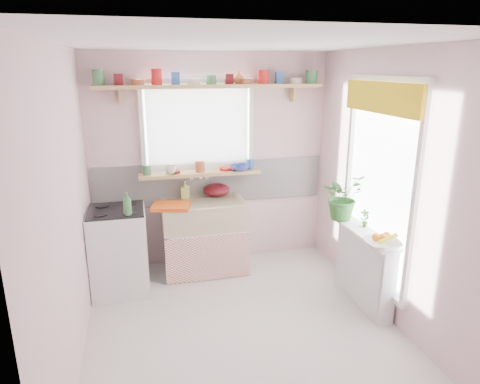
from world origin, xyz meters
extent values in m
plane|color=silver|center=(0.00, 0.00, 0.00)|extent=(3.20, 3.20, 0.00)
plane|color=white|center=(0.00, 0.00, 2.50)|extent=(3.20, 3.20, 0.00)
plane|color=beige|center=(0.00, 1.60, 1.25)|extent=(2.80, 0.00, 2.80)
plane|color=beige|center=(0.00, -1.60, 1.25)|extent=(2.80, 0.00, 2.80)
plane|color=beige|center=(-1.40, 0.00, 1.25)|extent=(0.00, 3.20, 3.20)
plane|color=beige|center=(1.40, 0.00, 1.25)|extent=(0.00, 3.20, 3.20)
cube|color=white|center=(0.00, 1.59, 1.00)|extent=(2.74, 0.03, 0.50)
cube|color=#CC8495|center=(0.00, 1.58, 0.80)|extent=(2.74, 0.02, 0.12)
cube|color=white|center=(-0.15, 1.60, 1.65)|extent=(1.20, 0.01, 1.00)
cube|color=white|center=(-0.15, 1.53, 1.65)|extent=(1.15, 0.02, 0.95)
cube|color=white|center=(1.40, 0.20, 1.25)|extent=(0.01, 1.10, 1.90)
cube|color=gold|center=(1.31, 0.20, 2.06)|extent=(0.03, 1.20, 0.28)
cube|color=white|center=(-0.15, 1.30, 0.28)|extent=(0.85, 0.55, 0.55)
cube|color=#C8503A|center=(-0.15, 1.02, 0.28)|extent=(0.95, 0.02, 0.53)
cube|color=#C4B68F|center=(-0.15, 1.30, 0.70)|extent=(0.95, 0.55, 0.30)
cylinder|color=silver|center=(-0.15, 1.55, 1.10)|extent=(0.03, 0.22, 0.03)
cube|color=white|center=(-1.10, 1.05, 0.45)|extent=(0.58, 0.58, 0.90)
cube|color=black|center=(-1.10, 1.05, 0.91)|extent=(0.56, 0.56, 0.02)
cylinder|color=black|center=(-1.24, 0.91, 0.92)|extent=(0.14, 0.14, 0.01)
cylinder|color=black|center=(-0.96, 0.91, 0.92)|extent=(0.14, 0.14, 0.01)
cylinder|color=black|center=(-1.24, 1.19, 0.92)|extent=(0.14, 0.14, 0.01)
cylinder|color=black|center=(-0.96, 1.19, 0.92)|extent=(0.14, 0.14, 0.01)
cube|color=white|center=(1.30, 0.20, 0.38)|extent=(0.15, 0.90, 0.75)
cube|color=white|center=(1.27, 0.20, 0.76)|extent=(0.22, 0.95, 0.03)
cube|color=tan|center=(-0.15, 1.48, 1.14)|extent=(1.40, 0.22, 0.04)
cube|color=tan|center=(0.00, 1.47, 2.12)|extent=(2.52, 0.24, 0.04)
cylinder|color=#3F7F4C|center=(-1.18, 1.47, 2.20)|extent=(0.11, 0.11, 0.12)
cylinder|color=#590F14|center=(-0.98, 1.47, 2.20)|extent=(0.11, 0.11, 0.12)
cylinder|color=#A55133|center=(-0.79, 1.47, 2.17)|extent=(0.11, 0.11, 0.06)
cylinder|color=red|center=(-0.59, 1.47, 2.20)|extent=(0.11, 0.11, 0.12)
cylinder|color=#3359A5|center=(-0.39, 1.47, 2.20)|extent=(0.11, 0.11, 0.12)
cylinder|color=silver|center=(-0.20, 1.47, 2.17)|extent=(0.11, 0.11, 0.06)
cylinder|color=#3F7F4C|center=(0.00, 1.47, 2.20)|extent=(0.11, 0.11, 0.12)
cylinder|color=#590F14|center=(0.20, 1.47, 2.20)|extent=(0.11, 0.11, 0.12)
cylinder|color=#A55133|center=(0.39, 1.47, 2.17)|extent=(0.11, 0.11, 0.06)
cylinder|color=red|center=(0.59, 1.47, 2.20)|extent=(0.11, 0.11, 0.12)
cylinder|color=#3359A5|center=(0.79, 1.47, 2.20)|extent=(0.11, 0.11, 0.12)
cylinder|color=silver|center=(0.98, 1.47, 2.17)|extent=(0.11, 0.11, 0.06)
cylinder|color=#3F7F4C|center=(1.18, 1.47, 2.20)|extent=(0.11, 0.11, 0.12)
cylinder|color=#3F7F4C|center=(-0.77, 1.48, 1.22)|extent=(0.11, 0.11, 0.12)
cylinder|color=#590F14|center=(-0.46, 1.48, 1.22)|extent=(0.11, 0.11, 0.12)
cylinder|color=#A55133|center=(-0.15, 1.48, 1.19)|extent=(0.11, 0.11, 0.06)
cylinder|color=red|center=(0.16, 1.48, 1.22)|extent=(0.11, 0.11, 0.12)
cylinder|color=#3359A5|center=(0.47, 1.48, 1.22)|extent=(0.11, 0.11, 0.12)
cube|color=#D85013|center=(-0.53, 1.16, 0.87)|extent=(0.47, 0.39, 0.04)
ellipsoid|color=#510D15|center=(0.04, 1.50, 0.92)|extent=(0.34, 0.34, 0.14)
imported|color=#2E6729|center=(1.22, 0.60, 1.02)|extent=(0.54, 0.50, 0.49)
imported|color=silver|center=(1.21, -0.20, 0.81)|extent=(0.34, 0.34, 0.08)
imported|color=#356729|center=(1.33, 0.32, 0.87)|extent=(0.10, 0.07, 0.18)
imported|color=#DAE365|center=(-0.33, 1.50, 0.95)|extent=(0.11, 0.11, 0.20)
imported|color=white|center=(-0.49, 1.45, 1.21)|extent=(0.15, 0.15, 0.10)
imported|color=#2E4297|center=(0.31, 1.42, 1.19)|extent=(0.23, 0.23, 0.07)
imported|color=#B95E39|center=(0.32, 1.53, 2.21)|extent=(0.16, 0.16, 0.14)
imported|color=#418343|center=(-0.97, 0.85, 1.03)|extent=(0.11, 0.11, 0.23)
sphere|color=orange|center=(1.21, -0.20, 0.87)|extent=(0.08, 0.08, 0.08)
sphere|color=orange|center=(1.27, -0.17, 0.87)|extent=(0.08, 0.08, 0.08)
sphere|color=orange|center=(1.16, -0.18, 0.87)|extent=(0.08, 0.08, 0.08)
cylinder|color=yellow|center=(1.23, -0.25, 0.88)|extent=(0.18, 0.04, 0.10)
camera|label=1|loc=(-0.85, -3.30, 2.33)|focal=32.00mm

